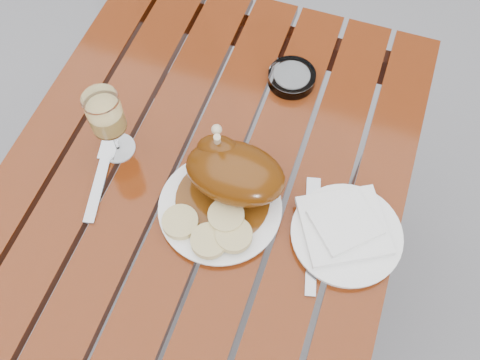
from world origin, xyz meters
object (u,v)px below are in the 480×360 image
side_plate (346,235)px  ashtray (292,78)px  dinner_plate (220,208)px  wine_glass (109,125)px  table (200,272)px

side_plate → ashtray: size_ratio=1.99×
dinner_plate → ashtray: size_ratio=2.26×
dinner_plate → wine_glass: size_ratio=1.41×
wine_glass → ashtray: size_ratio=1.60×
dinner_plate → wine_glass: bearing=165.7°
table → ashtray: bearing=74.5°
table → dinner_plate: bearing=16.4°
table → wine_glass: bearing=156.6°
dinner_plate → wine_glass: wine_glass is taller
table → wine_glass: (-0.19, 0.08, 0.46)m
ashtray → table: bearing=-105.5°
dinner_plate → ashtray: 0.35m
wine_glass → ashtray: (0.29, 0.29, -0.07)m
table → side_plate: bearing=8.0°
table → side_plate: side_plate is taller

